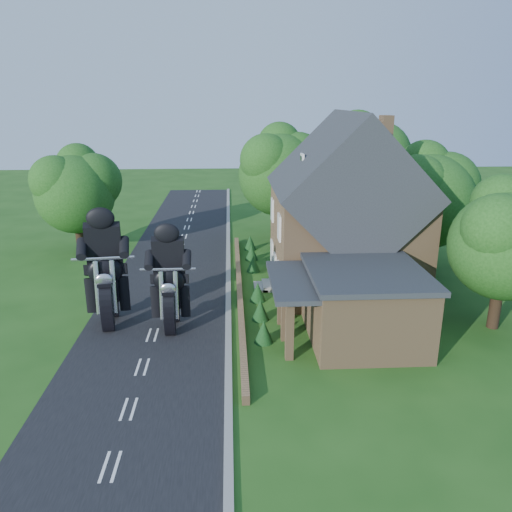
{
  "coord_description": "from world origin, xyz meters",
  "views": [
    {
      "loc": [
        3.82,
        -21.94,
        10.87
      ],
      "look_at": [
        5.18,
        3.53,
        2.8
      ],
      "focal_mm": 35.0,
      "sensor_mm": 36.0,
      "label": 1
    }
  ],
  "objects_px": {
    "annex": "(361,304)",
    "motorcycle_lead": "(172,314)",
    "motorcycle_follow": "(110,308)",
    "garden_wall": "(239,291)",
    "house": "(345,216)"
  },
  "relations": [
    {
      "from": "annex",
      "to": "motorcycle_lead",
      "type": "bearing_deg",
      "value": 170.84
    },
    {
      "from": "motorcycle_lead",
      "to": "motorcycle_follow",
      "type": "xyz_separation_m",
      "value": [
        -3.14,
        0.68,
        0.1
      ]
    },
    {
      "from": "annex",
      "to": "motorcycle_lead",
      "type": "height_order",
      "value": "annex"
    },
    {
      "from": "annex",
      "to": "motorcycle_lead",
      "type": "xyz_separation_m",
      "value": [
        -8.98,
        1.45,
        -0.96
      ]
    },
    {
      "from": "garden_wall",
      "to": "motorcycle_lead",
      "type": "relative_size",
      "value": 12.64
    },
    {
      "from": "annex",
      "to": "motorcycle_follow",
      "type": "relative_size",
      "value": 3.62
    },
    {
      "from": "house",
      "to": "annex",
      "type": "xyz_separation_m",
      "value": [
        -0.62,
        -6.8,
        -2.58
      ]
    },
    {
      "from": "garden_wall",
      "to": "annex",
      "type": "height_order",
      "value": "annex"
    },
    {
      "from": "garden_wall",
      "to": "motorcycle_lead",
      "type": "bearing_deg",
      "value": -128.1
    },
    {
      "from": "house",
      "to": "motorcycle_lead",
      "type": "bearing_deg",
      "value": -150.87
    },
    {
      "from": "annex",
      "to": "motorcycle_follow",
      "type": "bearing_deg",
      "value": 170.06
    },
    {
      "from": "house",
      "to": "motorcycle_follow",
      "type": "relative_size",
      "value": 5.26
    },
    {
      "from": "motorcycle_lead",
      "to": "motorcycle_follow",
      "type": "height_order",
      "value": "motorcycle_follow"
    },
    {
      "from": "motorcycle_lead",
      "to": "motorcycle_follow",
      "type": "relative_size",
      "value": 0.89
    },
    {
      "from": "motorcycle_lead",
      "to": "motorcycle_follow",
      "type": "distance_m",
      "value": 3.22
    }
  ]
}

